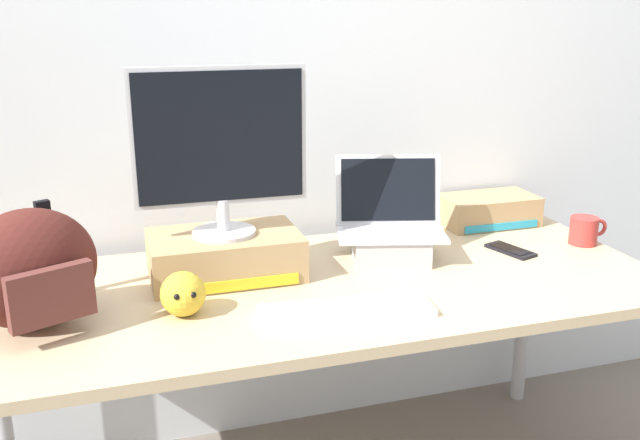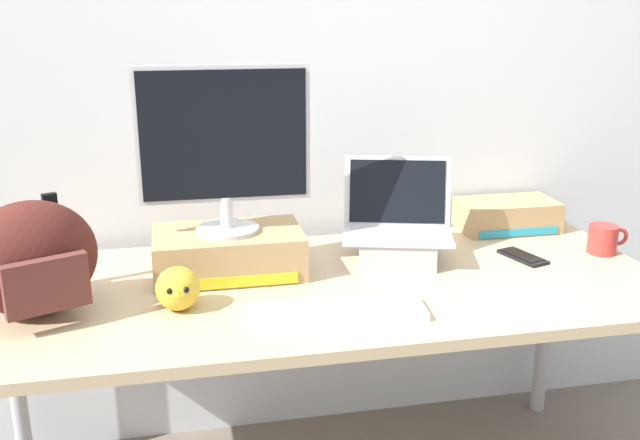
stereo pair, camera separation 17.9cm
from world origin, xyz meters
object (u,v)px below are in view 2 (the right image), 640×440
(open_laptop, at_px, (397,239))
(external_keyboard, at_px, (339,311))
(messenger_backpack, at_px, (32,259))
(desktop_monitor, at_px, (224,145))
(toner_box_yellow, at_px, (228,252))
(plush_toy, at_px, (178,288))
(toner_box_cyan, at_px, (507,215))
(coffee_mug, at_px, (603,239))
(cell_phone, at_px, (523,257))

(open_laptop, relative_size, external_keyboard, 0.82)
(open_laptop, bearing_deg, messenger_backpack, -154.34)
(desktop_monitor, xyz_separation_m, external_keyboard, (0.24, -0.35, -0.35))
(toner_box_yellow, relative_size, plush_toy, 3.71)
(desktop_monitor, bearing_deg, toner_box_cyan, 13.59)
(coffee_mug, height_order, toner_box_cyan, toner_box_cyan)
(messenger_backpack, height_order, cell_phone, messenger_backpack)
(open_laptop, xyz_separation_m, external_keyboard, (-0.26, -0.35, -0.05))
(desktop_monitor, height_order, external_keyboard, desktop_monitor)
(coffee_mug, bearing_deg, messenger_backpack, -176.22)
(toner_box_yellow, bearing_deg, toner_box_cyan, 12.30)
(plush_toy, bearing_deg, external_keyboard, -17.09)
(desktop_monitor, relative_size, external_keyboard, 1.06)
(external_keyboard, relative_size, messenger_backpack, 1.15)
(toner_box_yellow, xyz_separation_m, desktop_monitor, (-0.00, -0.00, 0.30))
(desktop_monitor, height_order, toner_box_cyan, desktop_monitor)
(toner_box_yellow, distance_m, toner_box_cyan, 0.97)
(messenger_backpack, distance_m, plush_toy, 0.36)
(plush_toy, bearing_deg, cell_phone, 9.05)
(open_laptop, height_order, external_keyboard, open_laptop)
(desktop_monitor, height_order, messenger_backpack, desktop_monitor)
(desktop_monitor, distance_m, toner_box_cyan, 1.02)
(toner_box_cyan, bearing_deg, cell_phone, -105.86)
(desktop_monitor, distance_m, coffee_mug, 1.18)
(cell_phone, bearing_deg, open_laptop, 152.26)
(desktop_monitor, relative_size, plush_toy, 4.20)
(external_keyboard, distance_m, plush_toy, 0.40)
(plush_toy, bearing_deg, messenger_backpack, 171.22)
(coffee_mug, bearing_deg, open_laptop, 173.70)
(messenger_backpack, height_order, coffee_mug, messenger_backpack)
(cell_phone, relative_size, toner_box_cyan, 0.52)
(toner_box_yellow, xyz_separation_m, cell_phone, (0.87, -0.07, -0.06))
(external_keyboard, distance_m, cell_phone, 0.69)
(toner_box_yellow, bearing_deg, cell_phone, -4.43)
(desktop_monitor, distance_m, open_laptop, 0.58)
(coffee_mug, height_order, cell_phone, coffee_mug)
(desktop_monitor, bearing_deg, plush_toy, -121.09)
(external_keyboard, relative_size, toner_box_cyan, 1.37)
(plush_toy, height_order, toner_box_cyan, plush_toy)
(desktop_monitor, relative_size, toner_box_cyan, 1.46)
(desktop_monitor, height_order, open_laptop, desktop_monitor)
(external_keyboard, relative_size, cell_phone, 2.63)
(coffee_mug, bearing_deg, desktop_monitor, 176.57)
(desktop_monitor, distance_m, cell_phone, 0.94)
(desktop_monitor, relative_size, messenger_backpack, 1.23)
(desktop_monitor, xyz_separation_m, toner_box_cyan, (0.95, 0.21, -0.32))
(toner_box_yellow, distance_m, coffee_mug, 1.13)
(toner_box_cyan, bearing_deg, plush_toy, -158.25)
(open_laptop, xyz_separation_m, plush_toy, (-0.64, -0.23, -0.01))
(coffee_mug, distance_m, toner_box_cyan, 0.33)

